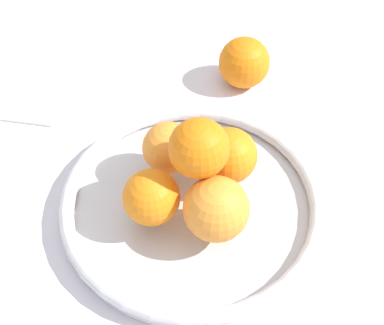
% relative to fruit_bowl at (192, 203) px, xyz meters
% --- Properties ---
extents(ground_plane, '(4.00, 4.00, 0.00)m').
position_rel_fruit_bowl_xyz_m(ground_plane, '(0.00, 0.00, -0.02)').
color(ground_plane, silver).
extents(fruit_bowl, '(0.32, 0.32, 0.03)m').
position_rel_fruit_bowl_xyz_m(fruit_bowl, '(0.00, 0.00, 0.00)').
color(fruit_bowl, silver).
rests_on(fruit_bowl, ground_plane).
extents(orange_pile, '(0.16, 0.16, 0.12)m').
position_rel_fruit_bowl_xyz_m(orange_pile, '(-0.00, -0.00, 0.06)').
color(orange_pile, orange).
rests_on(orange_pile, fruit_bowl).
extents(stray_orange, '(0.08, 0.08, 0.08)m').
position_rel_fruit_bowl_xyz_m(stray_orange, '(0.04, -0.25, 0.02)').
color(stray_orange, orange).
rests_on(stray_orange, ground_plane).
extents(napkin_folded, '(0.20, 0.20, 0.01)m').
position_rel_fruit_bowl_xyz_m(napkin_folded, '(0.34, -0.09, -0.01)').
color(napkin_folded, silver).
rests_on(napkin_folded, ground_plane).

